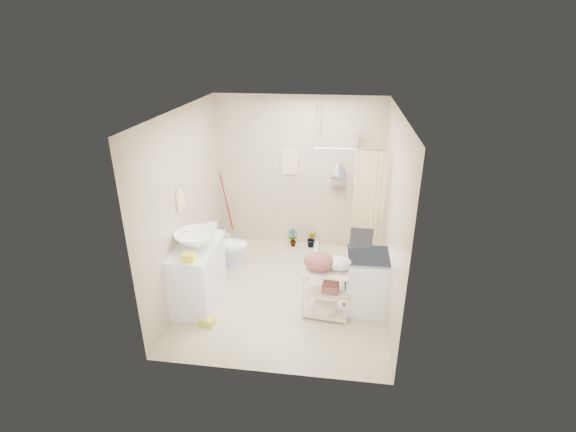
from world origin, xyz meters
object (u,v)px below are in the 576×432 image
toilet (227,246)px  laundry_rack (326,288)px  vanity (197,275)px  washing_machine (367,282)px

toilet → laundry_rack: (1.64, -1.11, 0.07)m
vanity → toilet: 1.08m
washing_machine → toilet: bearing=156.0°
vanity → washing_machine: 2.31m
washing_machine → laundry_rack: size_ratio=0.97×
vanity → laundry_rack: bearing=-2.3°
vanity → toilet: vanity is taller
vanity → toilet: size_ratio=1.46×
washing_machine → laundry_rack: bearing=-157.8°
laundry_rack → toilet: bearing=151.7°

